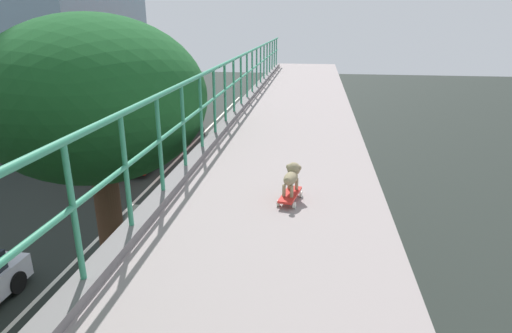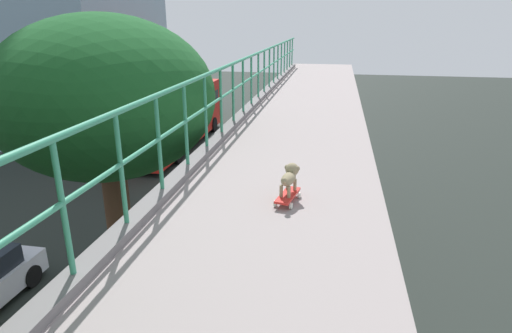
% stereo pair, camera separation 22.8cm
% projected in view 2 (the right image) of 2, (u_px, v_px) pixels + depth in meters
% --- Properties ---
extents(city_bus, '(2.77, 10.90, 3.30)m').
position_uv_depth(city_bus, '(174.00, 115.00, 24.89)').
color(city_bus, red).
rests_on(city_bus, ground).
extents(roadside_tree_mid, '(3.82, 3.82, 7.33)m').
position_uv_depth(roadside_tree_mid, '(105.00, 103.00, 7.40)').
color(roadside_tree_mid, '#533524').
rests_on(roadside_tree_mid, ground).
extents(toy_skateboard, '(0.26, 0.49, 0.09)m').
position_uv_depth(toy_skateboard, '(288.00, 196.00, 4.50)').
color(toy_skateboard, red).
rests_on(toy_skateboard, overpass_deck).
extents(small_dog, '(0.20, 0.41, 0.30)m').
position_uv_depth(small_dog, '(290.00, 176.00, 4.50)').
color(small_dog, '#948462').
rests_on(small_dog, toy_skateboard).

